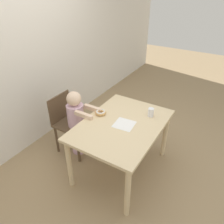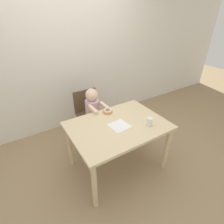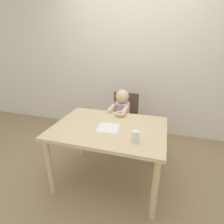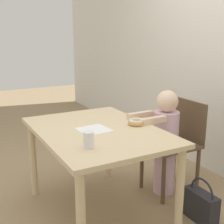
# 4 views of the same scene
# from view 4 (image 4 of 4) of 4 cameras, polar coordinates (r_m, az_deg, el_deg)

# --- Properties ---
(ground_plane) EXTENTS (12.00, 12.00, 0.00)m
(ground_plane) POSITION_cam_4_polar(r_m,az_deg,el_deg) (2.73, -2.50, -17.81)
(ground_plane) COLOR #997F5B
(dining_table) EXTENTS (1.21, 0.88, 0.72)m
(dining_table) POSITION_cam_4_polar(r_m,az_deg,el_deg) (2.45, -2.66, -5.25)
(dining_table) COLOR beige
(dining_table) RESTS_ON ground_plane
(chair) EXTENTS (0.40, 0.46, 0.84)m
(chair) POSITION_cam_4_polar(r_m,az_deg,el_deg) (2.94, 11.57, -5.68)
(chair) COLOR brown
(chair) RESTS_ON ground_plane
(child_figure) EXTENTS (0.24, 0.46, 0.96)m
(child_figure) POSITION_cam_4_polar(r_m,az_deg,el_deg) (2.85, 9.67, -5.20)
(child_figure) COLOR silver
(child_figure) RESTS_ON ground_plane
(donut) EXTENTS (0.14, 0.14, 0.05)m
(donut) POSITION_cam_4_polar(r_m,az_deg,el_deg) (2.52, 4.46, -1.80)
(donut) COLOR tan
(donut) RESTS_ON dining_table
(napkin) EXTENTS (0.25, 0.25, 0.00)m
(napkin) POSITION_cam_4_polar(r_m,az_deg,el_deg) (2.40, -3.29, -3.27)
(napkin) COLOR white
(napkin) RESTS_ON dining_table
(handbag) EXTENTS (0.29, 0.11, 0.36)m
(handbag) POSITION_cam_4_polar(r_m,az_deg,el_deg) (2.65, 15.93, -16.06)
(handbag) COLOR #232328
(handbag) RESTS_ON ground_plane
(cup) EXTENTS (0.07, 0.07, 0.11)m
(cup) POSITION_cam_4_polar(r_m,az_deg,el_deg) (2.03, -4.31, -5.10)
(cup) COLOR white
(cup) RESTS_ON dining_table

